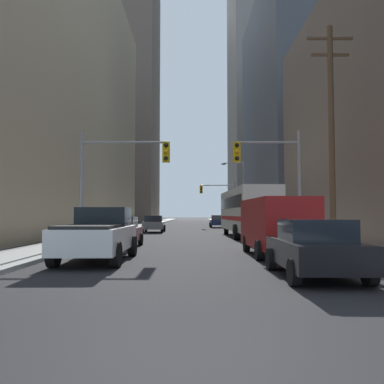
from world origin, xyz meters
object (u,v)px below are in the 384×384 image
at_px(sedan_grey, 155,224).
at_px(sedan_maroon, 121,232).
at_px(traffic_signal_near_left, 121,167).
at_px(city_bus, 248,210).
at_px(traffic_signal_near_right, 272,168).
at_px(cargo_van_red, 277,223).
at_px(sedan_navy, 218,221).
at_px(sedan_black, 315,248).
at_px(traffic_signal_far_right, 220,195).
at_px(pickup_truck_white, 100,234).

bearing_deg(sedan_grey, sedan_maroon, -90.37).
height_order(sedan_grey, traffic_signal_near_left, traffic_signal_near_left).
distance_m(city_bus, sedan_grey, 10.79).
bearing_deg(city_bus, traffic_signal_near_right, -89.24).
distance_m(cargo_van_red, traffic_signal_near_right, 5.53).
bearing_deg(cargo_van_red, sedan_navy, 90.29).
bearing_deg(sedan_grey, traffic_signal_near_right, -64.60).
xyz_separation_m(city_bus, sedan_grey, (-7.48, 7.69, -1.16)).
relative_size(sedan_black, sedan_navy, 1.00).
relative_size(sedan_maroon, traffic_signal_far_right, 0.70).
relative_size(sedan_grey, sedan_navy, 1.01).
height_order(sedan_black, sedan_navy, same).
height_order(pickup_truck_white, traffic_signal_near_right, traffic_signal_near_right).
bearing_deg(sedan_grey, pickup_truck_white, -89.51).
height_order(sedan_black, traffic_signal_far_right, traffic_signal_far_right).
distance_m(sedan_black, sedan_navy, 39.26).
bearing_deg(traffic_signal_far_right, pickup_truck_white, -100.33).
bearing_deg(pickup_truck_white, traffic_signal_near_right, 41.01).
distance_m(sedan_maroon, sedan_navy, 30.47).
xyz_separation_m(sedan_maroon, traffic_signal_near_right, (7.69, 0.63, 3.26)).
bearing_deg(sedan_navy, sedan_black, -89.97).
distance_m(city_bus, traffic_signal_far_right, 23.06).
bearing_deg(city_bus, sedan_navy, 92.22).
relative_size(pickup_truck_white, traffic_signal_far_right, 0.91).
relative_size(sedan_maroon, traffic_signal_near_left, 0.70).
bearing_deg(traffic_signal_near_right, traffic_signal_far_right, 90.97).
xyz_separation_m(city_bus, sedan_maroon, (-7.58, -8.92, -1.16)).
bearing_deg(traffic_signal_near_left, traffic_signal_near_right, -0.01).
bearing_deg(traffic_signal_near_left, traffic_signal_far_right, 76.88).
bearing_deg(city_bus, sedan_black, -92.43).
xyz_separation_m(sedan_navy, traffic_signal_near_right, (0.92, -29.07, 3.26)).
height_order(sedan_maroon, traffic_signal_near_right, traffic_signal_near_right).
distance_m(sedan_grey, traffic_signal_far_right, 17.15).
height_order(pickup_truck_white, traffic_signal_far_right, traffic_signal_far_right).
xyz_separation_m(sedan_black, sedan_grey, (-6.69, 26.17, 0.00)).
bearing_deg(pickup_truck_white, sedan_navy, 79.65).
distance_m(sedan_navy, traffic_signal_far_right, 3.98).
xyz_separation_m(cargo_van_red, traffic_signal_near_left, (-7.07, 4.75, 2.80)).
xyz_separation_m(sedan_maroon, sedan_grey, (0.11, 16.61, 0.00)).
relative_size(traffic_signal_near_right, traffic_signal_far_right, 1.00).
bearing_deg(sedan_navy, city_bus, -87.78).
bearing_deg(cargo_van_red, traffic_signal_near_right, 81.09).
bearing_deg(sedan_maroon, sedan_navy, 77.14).
relative_size(sedan_navy, traffic_signal_near_right, 0.70).
bearing_deg(cargo_van_red, pickup_truck_white, -165.79).
bearing_deg(sedan_navy, pickup_truck_white, -100.35).
bearing_deg(cargo_van_red, sedan_grey, 108.27).
height_order(cargo_van_red, traffic_signal_far_right, traffic_signal_far_right).
height_order(sedan_maroon, sedan_navy, same).
height_order(cargo_van_red, sedan_navy, cargo_van_red).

